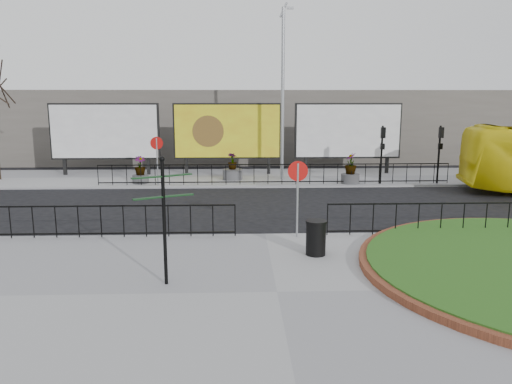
{
  "coord_description": "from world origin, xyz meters",
  "views": [
    {
      "loc": [
        -0.88,
        -15.93,
        4.6
      ],
      "look_at": [
        -0.28,
        0.89,
        1.36
      ],
      "focal_mm": 35.0,
      "sensor_mm": 36.0,
      "label": 1
    }
  ],
  "objects_px": {
    "litter_bin": "(316,238)",
    "planter_a": "(140,173)",
    "billboard_mid": "(227,131)",
    "planter_b": "(232,171)",
    "lamp_post": "(283,92)",
    "fingerpost_sign": "(164,208)",
    "planter_c": "(350,171)"
  },
  "relations": [
    {
      "from": "litter_bin",
      "to": "planter_a",
      "type": "height_order",
      "value": "planter_a"
    },
    {
      "from": "billboard_mid",
      "to": "litter_bin",
      "type": "height_order",
      "value": "billboard_mid"
    },
    {
      "from": "planter_a",
      "to": "planter_b",
      "type": "distance_m",
      "value": 4.91
    },
    {
      "from": "billboard_mid",
      "to": "lamp_post",
      "type": "bearing_deg",
      "value": -33.25
    },
    {
      "from": "lamp_post",
      "to": "fingerpost_sign",
      "type": "relative_size",
      "value": 2.96
    },
    {
      "from": "planter_b",
      "to": "planter_a",
      "type": "bearing_deg",
      "value": -168.0
    },
    {
      "from": "lamp_post",
      "to": "litter_bin",
      "type": "height_order",
      "value": "lamp_post"
    },
    {
      "from": "billboard_mid",
      "to": "fingerpost_sign",
      "type": "bearing_deg",
      "value": -93.79
    },
    {
      "from": "fingerpost_sign",
      "to": "planter_a",
      "type": "relative_size",
      "value": 2.2
    },
    {
      "from": "billboard_mid",
      "to": "fingerpost_sign",
      "type": "xyz_separation_m",
      "value": [
        -1.15,
        -17.36,
        -0.6
      ]
    },
    {
      "from": "billboard_mid",
      "to": "planter_b",
      "type": "distance_m",
      "value": 2.83
    },
    {
      "from": "lamp_post",
      "to": "planter_c",
      "type": "xyz_separation_m",
      "value": [
        3.45,
        -1.46,
        -4.08
      ]
    },
    {
      "from": "fingerpost_sign",
      "to": "litter_bin",
      "type": "relative_size",
      "value": 3.09
    },
    {
      "from": "billboard_mid",
      "to": "planter_a",
      "type": "distance_m",
      "value": 5.73
    },
    {
      "from": "planter_a",
      "to": "planter_c",
      "type": "bearing_deg",
      "value": -2.29
    },
    {
      "from": "billboard_mid",
      "to": "lamp_post",
      "type": "relative_size",
      "value": 0.67
    },
    {
      "from": "planter_c",
      "to": "litter_bin",
      "type": "bearing_deg",
      "value": -107.1
    },
    {
      "from": "billboard_mid",
      "to": "planter_b",
      "type": "height_order",
      "value": "billboard_mid"
    },
    {
      "from": "fingerpost_sign",
      "to": "planter_c",
      "type": "distance_m",
      "value": 15.92
    },
    {
      "from": "billboard_mid",
      "to": "planter_c",
      "type": "distance_m",
      "value": 7.54
    },
    {
      "from": "billboard_mid",
      "to": "planter_a",
      "type": "height_order",
      "value": "billboard_mid"
    },
    {
      "from": "litter_bin",
      "to": "planter_b",
      "type": "relative_size",
      "value": 0.69
    },
    {
      "from": "billboard_mid",
      "to": "litter_bin",
      "type": "xyz_separation_m",
      "value": [
        2.82,
        -15.24,
        -1.97
      ]
    },
    {
      "from": "litter_bin",
      "to": "fingerpost_sign",
      "type": "bearing_deg",
      "value": -151.86
    },
    {
      "from": "billboard_mid",
      "to": "planter_b",
      "type": "xyz_separation_m",
      "value": [
        0.3,
        -1.97,
        -2.01
      ]
    },
    {
      "from": "planter_a",
      "to": "planter_b",
      "type": "xyz_separation_m",
      "value": [
        4.8,
        1.02,
        -0.09
      ]
    },
    {
      "from": "litter_bin",
      "to": "planter_c",
      "type": "distance_m",
      "value": 12.35
    },
    {
      "from": "fingerpost_sign",
      "to": "litter_bin",
      "type": "bearing_deg",
      "value": 5.61
    },
    {
      "from": "lamp_post",
      "to": "fingerpost_sign",
      "type": "xyz_separation_m",
      "value": [
        -4.16,
        -15.39,
        -2.83
      ]
    },
    {
      "from": "billboard_mid",
      "to": "fingerpost_sign",
      "type": "distance_m",
      "value": 17.41
    },
    {
      "from": "planter_b",
      "to": "planter_c",
      "type": "bearing_deg",
      "value": -13.33
    },
    {
      "from": "fingerpost_sign",
      "to": "planter_b",
      "type": "height_order",
      "value": "fingerpost_sign"
    }
  ]
}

